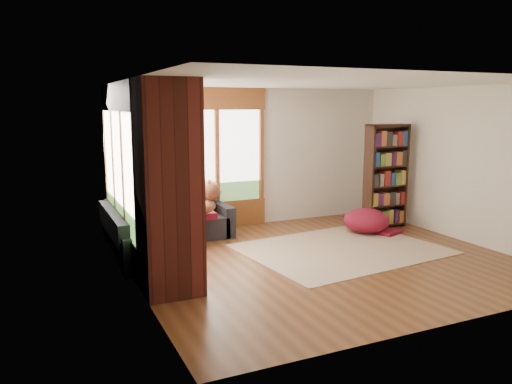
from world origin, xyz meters
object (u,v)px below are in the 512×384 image
object	(u,v)px
brick_chimney	(168,188)
dog_tan	(194,197)
area_rug	(342,249)
sectional_sofa	(165,228)
dog_brindle	(171,205)
pouf	(366,220)
bookshelf	(386,176)

from	to	relation	value
brick_chimney	dog_tan	world-z (taller)	brick_chimney
area_rug	sectional_sofa	bearing A→B (deg)	151.22
sectional_sofa	dog_brindle	xyz separation A→B (m)	(0.02, -0.39, 0.45)
pouf	dog_tan	bearing A→B (deg)	169.76
brick_chimney	area_rug	size ratio (longest dim) A/B	0.86
bookshelf	pouf	world-z (taller)	bookshelf
brick_chimney	dog_tan	xyz separation A→B (m)	(0.92, 1.93, -0.50)
sectional_sofa	bookshelf	xyz separation A→B (m)	(4.09, -0.47, 0.67)
pouf	bookshelf	bearing A→B (deg)	19.71
pouf	dog_brindle	distance (m)	3.56
sectional_sofa	pouf	distance (m)	3.59
pouf	dog_brindle	size ratio (longest dim) A/B	1.01
bookshelf	brick_chimney	bearing A→B (deg)	-160.79
brick_chimney	pouf	xyz separation A→B (m)	(3.97, 1.38, -1.07)
bookshelf	dog_tan	xyz separation A→B (m)	(-3.62, 0.35, -0.17)
area_rug	dog_tan	distance (m)	2.54
pouf	dog_tan	xyz separation A→B (m)	(-3.05, 0.55, 0.57)
brick_chimney	sectional_sofa	size ratio (longest dim) A/B	1.18
brick_chimney	dog_brindle	world-z (taller)	brick_chimney
pouf	sectional_sofa	bearing A→B (deg)	169.27
brick_chimney	dog_tan	distance (m)	2.20
dog_brindle	sectional_sofa	bearing A→B (deg)	3.27
sectional_sofa	area_rug	xyz separation A→B (m)	(2.52, -1.39, -0.30)
sectional_sofa	area_rug	distance (m)	2.89
dog_brindle	brick_chimney	bearing A→B (deg)	165.15
sectional_sofa	bookshelf	world-z (taller)	bookshelf
area_rug	bookshelf	world-z (taller)	bookshelf
dog_tan	dog_brindle	distance (m)	0.53
sectional_sofa	dog_tan	world-z (taller)	dog_tan
dog_tan	sectional_sofa	bearing A→B (deg)	159.73
brick_chimney	area_rug	world-z (taller)	brick_chimney
pouf	dog_brindle	world-z (taller)	dog_brindle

